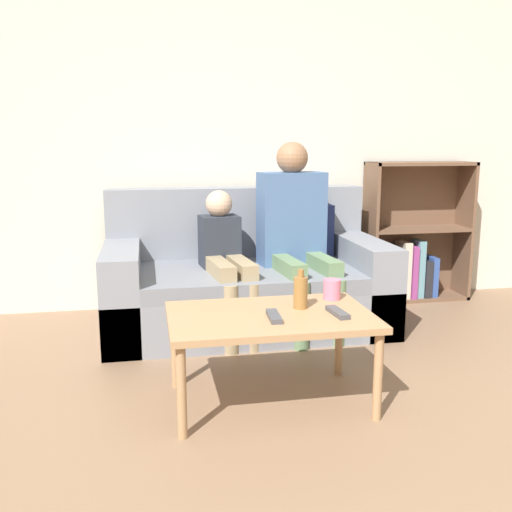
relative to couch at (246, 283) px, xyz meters
The scene contains 10 objects.
wall_back 1.17m from the couch, 83.25° to the left, with size 12.00×0.06×2.60m.
couch is the anchor object (origin of this frame).
bookshelf 1.41m from the couch, 17.02° to the left, with size 0.79×0.28×1.04m.
coffee_table 1.17m from the couch, 94.39° to the right, with size 0.92×0.59×0.43m.
person_adult 0.50m from the couch, 15.28° to the right, with size 0.44×0.68×1.19m.
person_child 0.31m from the couch, 135.09° to the right, with size 0.31×0.67×0.89m.
cup_near 1.03m from the couch, 75.18° to the right, with size 0.09×0.09×0.10m.
tv_remote_0 1.26m from the couch, 80.64° to the right, with size 0.06×0.17×0.02m.
tv_remote_1 1.25m from the couch, 94.12° to the right, with size 0.06×0.17×0.02m.
bottle 1.13m from the couch, 86.29° to the right, with size 0.07×0.07×0.18m.
Camera 1 is at (-0.68, -1.31, 1.18)m, focal length 40.00 mm.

